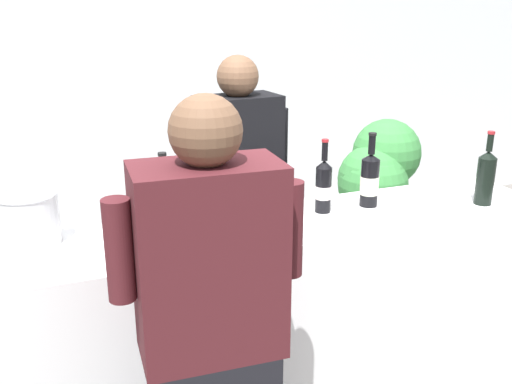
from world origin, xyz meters
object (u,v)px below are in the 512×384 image
at_px(wine_bottle_3, 323,186).
at_px(person_server, 239,217).
at_px(wine_bottle_0, 202,201).
at_px(wine_bottle_6, 158,212).
at_px(potted_shrub, 377,180).
at_px(wine_glass, 284,204).
at_px(wine_bottle_2, 370,180).
at_px(ice_bucket, 28,218).
at_px(person_guest, 212,364).
at_px(wine_bottle_1, 486,176).
at_px(wine_bottle_5, 165,204).
at_px(wine_bottle_4, 232,190).

xyz_separation_m(wine_bottle_3, person_server, (-0.19, 0.58, -0.33)).
distance_m(wine_bottle_0, person_server, 0.74).
relative_size(wine_bottle_6, potted_shrub, 0.26).
bearing_deg(person_server, potted_shrub, 19.81).
height_order(wine_bottle_6, wine_glass, wine_bottle_6).
height_order(wine_bottle_2, person_server, person_server).
distance_m(wine_bottle_0, ice_bucket, 0.67).
bearing_deg(wine_glass, person_guest, -133.46).
distance_m(wine_bottle_1, person_server, 1.24).
bearing_deg(person_server, wine_bottle_0, -122.01).
bearing_deg(wine_bottle_5, wine_bottle_0, -9.45).
relative_size(wine_bottle_0, ice_bucket, 1.32).
bearing_deg(ice_bucket, person_guest, -54.52).
bearing_deg(person_guest, potted_shrub, 44.84).
bearing_deg(person_server, wine_glass, -94.78).
relative_size(person_server, person_guest, 0.99).
xyz_separation_m(wine_bottle_2, potted_shrub, (0.68, 0.98, -0.36)).
height_order(wine_bottle_5, potted_shrub, wine_bottle_5).
height_order(wine_bottle_1, person_server, person_server).
relative_size(wine_bottle_3, wine_glass, 1.78).
relative_size(wine_bottle_2, potted_shrub, 0.29).
relative_size(wine_bottle_1, wine_bottle_3, 1.03).
xyz_separation_m(wine_bottle_2, wine_glass, (-0.49, -0.16, -0.00)).
bearing_deg(wine_bottle_5, wine_bottle_4, 6.43).
xyz_separation_m(wine_bottle_1, person_guest, (-1.44, -0.47, -0.34)).
relative_size(wine_bottle_0, wine_bottle_1, 0.92).
relative_size(wine_bottle_2, person_server, 0.20).
xyz_separation_m(wine_bottle_0, wine_bottle_1, (1.28, -0.18, 0.02)).
bearing_deg(person_guest, wine_glass, 46.54).
bearing_deg(wine_glass, wine_bottle_5, 155.65).
distance_m(wine_bottle_1, person_guest, 1.55).
distance_m(ice_bucket, person_server, 1.18).
distance_m(wine_bottle_5, wine_bottle_6, 0.10).
bearing_deg(wine_bottle_2, wine_bottle_3, 179.57).
distance_m(wine_glass, person_guest, 0.73).
bearing_deg(ice_bucket, wine_bottle_3, -3.83).
xyz_separation_m(wine_bottle_0, ice_bucket, (-0.67, 0.07, -0.01)).
bearing_deg(wine_bottle_4, wine_bottle_1, -11.95).
bearing_deg(wine_bottle_1, wine_bottle_2, 161.89).
relative_size(wine_bottle_2, ice_bucket, 1.43).
bearing_deg(wine_bottle_5, wine_bottle_3, -3.30).
xyz_separation_m(wine_bottle_2, person_guest, (-0.94, -0.63, -0.33)).
xyz_separation_m(wine_bottle_1, wine_bottle_2, (-0.51, 0.17, -0.01)).
xyz_separation_m(wine_bottle_1, wine_bottle_5, (-1.43, 0.21, -0.02)).
relative_size(wine_bottle_0, person_server, 0.19).
bearing_deg(wine_bottle_0, ice_bucket, 174.35).
xyz_separation_m(person_guest, potted_shrub, (1.62, 1.61, -0.03)).
height_order(wine_bottle_1, wine_bottle_5, wine_bottle_1).
height_order(wine_bottle_0, wine_bottle_4, wine_bottle_4).
bearing_deg(wine_bottle_1, person_server, 141.32).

